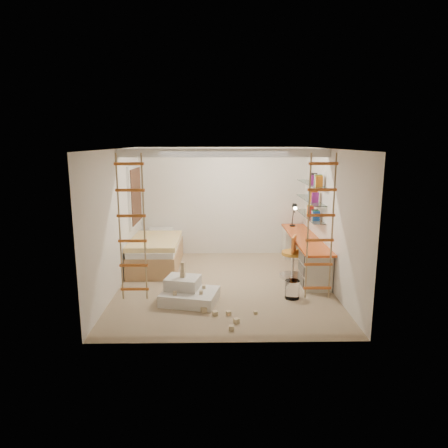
{
  "coord_description": "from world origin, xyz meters",
  "views": [
    {
      "loc": [
        -0.13,
        -7.33,
        2.73
      ],
      "look_at": [
        0.0,
        0.3,
        1.15
      ],
      "focal_mm": 32.0,
      "sensor_mm": 36.0,
      "label": 1
    }
  ],
  "objects_px": {
    "bed": "(157,252)",
    "play_platform": "(188,293)",
    "desk": "(304,253)",
    "swivel_chair": "(293,262)"
  },
  "relations": [
    {
      "from": "desk",
      "to": "play_platform",
      "type": "distance_m",
      "value": 2.89
    },
    {
      "from": "desk",
      "to": "play_platform",
      "type": "bearing_deg",
      "value": -145.17
    },
    {
      "from": "play_platform",
      "to": "desk",
      "type": "bearing_deg",
      "value": 34.83
    },
    {
      "from": "bed",
      "to": "play_platform",
      "type": "xyz_separation_m",
      "value": [
        0.83,
        -2.01,
        -0.17
      ]
    },
    {
      "from": "desk",
      "to": "swivel_chair",
      "type": "height_order",
      "value": "swivel_chair"
    },
    {
      "from": "play_platform",
      "to": "bed",
      "type": "bearing_deg",
      "value": 112.57
    },
    {
      "from": "bed",
      "to": "desk",
      "type": "bearing_deg",
      "value": -6.49
    },
    {
      "from": "desk",
      "to": "swivel_chair",
      "type": "relative_size",
      "value": 3.18
    },
    {
      "from": "bed",
      "to": "play_platform",
      "type": "bearing_deg",
      "value": -67.43
    },
    {
      "from": "desk",
      "to": "bed",
      "type": "height_order",
      "value": "desk"
    }
  ]
}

